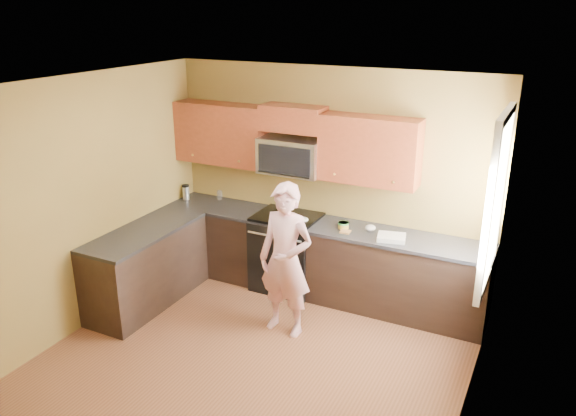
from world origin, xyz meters
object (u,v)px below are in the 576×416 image
Objects in this scene: frying_pan at (286,219)px; travel_mug at (186,199)px; microwave at (292,173)px; woman at (286,260)px; butter_tub at (343,228)px; stove at (287,252)px.

travel_mug reaches higher than frying_pan.
frying_pan is at bearing -5.04° from travel_mug.
woman is at bearing -67.00° from microwave.
microwave is 0.55m from frying_pan.
frying_pan is 2.27× the size of travel_mug.
microwave is at bearing 3.85° from travel_mug.
butter_tub is at bearing -0.82° from travel_mug.
frying_pan reaches higher than butter_tub.
microwave is 0.46× the size of woman.
woman is at bearing -64.22° from stove.
travel_mug is at bearing 158.01° from woman.
frying_pan is 3.57× the size of butter_tub.
woman reaches higher than travel_mug.
microwave is 1.70× the size of frying_pan.
stove is 7.59× the size of butter_tub.
butter_tub is 2.23m from travel_mug.
woman is 2.15m from travel_mug.
frying_pan is 1.54m from travel_mug.
stove is at bearing -90.00° from microwave.
woman is (0.44, -1.03, -0.62)m from microwave.
microwave is at bearing 88.11° from frying_pan.
microwave is 0.91m from butter_tub.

